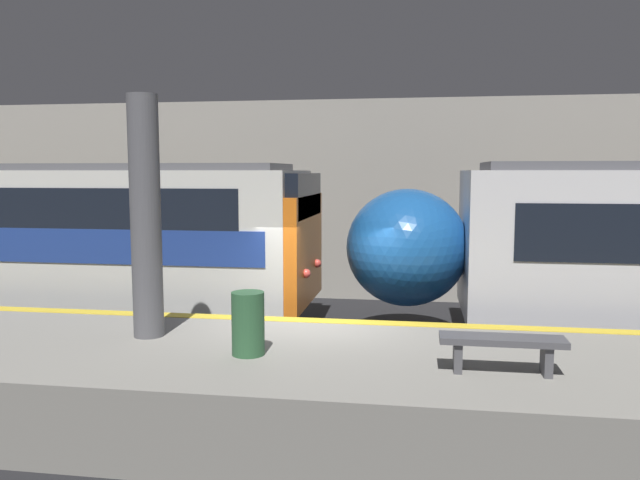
# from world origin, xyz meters

# --- Properties ---
(ground_plane) EXTENTS (120.00, 120.00, 0.00)m
(ground_plane) POSITION_xyz_m (0.00, 0.00, 0.00)
(ground_plane) COLOR black
(platform) EXTENTS (40.00, 3.71, 1.08)m
(platform) POSITION_xyz_m (0.00, -1.85, 0.53)
(platform) COLOR gray
(platform) RESTS_ON ground
(station_rear_barrier) EXTENTS (50.00, 0.15, 5.44)m
(station_rear_barrier) POSITION_xyz_m (0.00, 6.89, 2.72)
(station_rear_barrier) COLOR #9E998E
(station_rear_barrier) RESTS_ON ground
(support_pillar_near) EXTENTS (0.44, 0.44, 3.55)m
(support_pillar_near) POSITION_xyz_m (-2.26, -1.48, 2.84)
(support_pillar_near) COLOR #56565B
(support_pillar_near) RESTS_ON platform
(platform_bench) EXTENTS (1.50, 0.40, 0.45)m
(platform_bench) POSITION_xyz_m (2.72, -2.42, 1.40)
(platform_bench) COLOR #4C4C51
(platform_bench) RESTS_ON platform
(trash_bin) EXTENTS (0.44, 0.44, 0.85)m
(trash_bin) POSITION_xyz_m (-0.53, -2.17, 1.49)
(trash_bin) COLOR #2D5B38
(trash_bin) RESTS_ON platform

